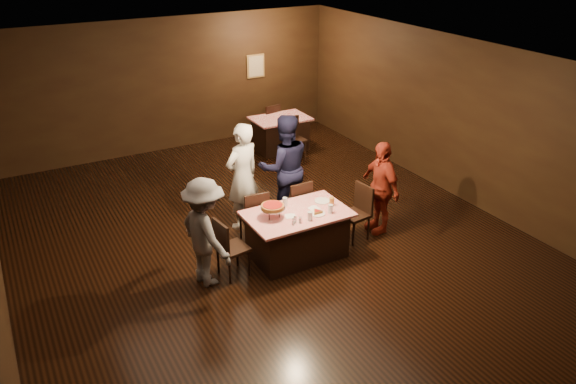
% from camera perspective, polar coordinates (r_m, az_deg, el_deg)
% --- Properties ---
extents(room, '(10.00, 10.04, 3.02)m').
position_cam_1_polar(room, '(8.54, -2.06, 7.36)').
color(room, black).
rests_on(room, ground).
extents(main_table, '(1.60, 1.00, 0.77)m').
position_cam_1_polar(main_table, '(8.87, 0.92, -4.32)').
color(main_table, red).
rests_on(main_table, ground).
extents(back_table, '(1.30, 0.90, 0.77)m').
position_cam_1_polar(back_table, '(13.14, -0.78, 5.95)').
color(back_table, '#AB0B1D').
rests_on(back_table, ground).
extents(chair_far_left, '(0.45, 0.45, 0.95)m').
position_cam_1_polar(chair_far_left, '(9.25, -3.54, -2.40)').
color(chair_far_left, black).
rests_on(chair_far_left, ground).
extents(chair_far_right, '(0.43, 0.43, 0.95)m').
position_cam_1_polar(chair_far_right, '(9.57, 0.78, -1.31)').
color(chair_far_right, black).
rests_on(chair_far_right, ground).
extents(chair_end_left, '(0.47, 0.47, 0.95)m').
position_cam_1_polar(chair_end_left, '(8.40, -5.63, -5.59)').
color(chair_end_left, black).
rests_on(chair_end_left, ground).
extents(chair_end_right, '(0.47, 0.47, 0.95)m').
position_cam_1_polar(chair_end_right, '(9.36, 6.79, -2.19)').
color(chair_end_right, black).
rests_on(chair_end_right, ground).
extents(chair_back_near, '(0.45, 0.45, 0.95)m').
position_cam_1_polar(chair_back_near, '(12.54, 0.73, 5.40)').
color(chair_back_near, black).
rests_on(chair_back_near, ground).
extents(chair_back_far, '(0.49, 0.49, 0.95)m').
position_cam_1_polar(chair_back_far, '(13.62, -1.99, 7.05)').
color(chair_back_far, black).
rests_on(chair_back_far, ground).
extents(diner_white_jacket, '(0.79, 0.63, 1.89)m').
position_cam_1_polar(diner_white_jacket, '(9.53, -4.64, 1.58)').
color(diner_white_jacket, silver).
rests_on(diner_white_jacket, ground).
extents(diner_navy_hoodie, '(1.07, 0.92, 1.92)m').
position_cam_1_polar(diner_navy_hoodie, '(9.80, -0.36, 2.51)').
color(diner_navy_hoodie, black).
rests_on(diner_navy_hoodie, ground).
extents(diner_grey_knit, '(0.80, 1.17, 1.66)m').
position_cam_1_polar(diner_grey_knit, '(8.11, -8.41, -4.11)').
color(diner_grey_knit, slate).
rests_on(diner_grey_knit, ground).
extents(diner_red_shirt, '(0.44, 0.97, 1.62)m').
position_cam_1_polar(diner_red_shirt, '(9.55, 9.36, 0.50)').
color(diner_red_shirt, maroon).
rests_on(diner_red_shirt, ground).
extents(pizza_stand, '(0.38, 0.38, 0.22)m').
position_cam_1_polar(pizza_stand, '(8.47, -1.57, -1.51)').
color(pizza_stand, black).
rests_on(pizza_stand, main_table).
extents(plate_with_slice, '(0.25, 0.25, 0.06)m').
position_cam_1_polar(plate_with_slice, '(8.65, 2.97, -2.09)').
color(plate_with_slice, white).
rests_on(plate_with_slice, main_table).
extents(plate_empty, '(0.25, 0.25, 0.01)m').
position_cam_1_polar(plate_empty, '(9.05, 3.49, -0.90)').
color(plate_empty, white).
rests_on(plate_empty, main_table).
extents(glass_front_left, '(0.08, 0.08, 0.14)m').
position_cam_1_polar(glass_front_left, '(8.45, 2.25, -2.46)').
color(glass_front_left, silver).
rests_on(glass_front_left, main_table).
extents(glass_front_right, '(0.08, 0.08, 0.14)m').
position_cam_1_polar(glass_front_right, '(8.67, 4.35, -1.71)').
color(glass_front_right, silver).
rests_on(glass_front_right, main_table).
extents(glass_amber, '(0.08, 0.08, 0.14)m').
position_cam_1_polar(glass_amber, '(8.90, 4.46, -0.98)').
color(glass_amber, '#BF7F26').
rests_on(glass_amber, main_table).
extents(glass_back, '(0.08, 0.08, 0.14)m').
position_cam_1_polar(glass_back, '(8.86, -0.30, -1.00)').
color(glass_back, silver).
rests_on(glass_back, main_table).
extents(condiments, '(0.17, 0.10, 0.09)m').
position_cam_1_polar(condiments, '(8.36, 0.84, -2.90)').
color(condiments, silver).
rests_on(condiments, main_table).
extents(napkin_center, '(0.19, 0.19, 0.01)m').
position_cam_1_polar(napkin_center, '(8.82, 2.64, -1.66)').
color(napkin_center, white).
rests_on(napkin_center, main_table).
extents(napkin_left, '(0.21, 0.21, 0.01)m').
position_cam_1_polar(napkin_left, '(8.58, 0.24, -2.47)').
color(napkin_left, white).
rests_on(napkin_left, main_table).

